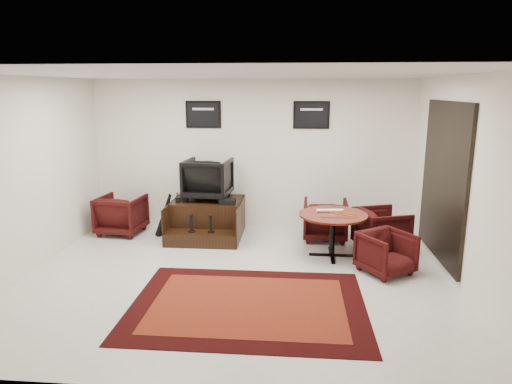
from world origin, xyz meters
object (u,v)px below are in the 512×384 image
at_px(meeting_table, 333,219).
at_px(table_chair_corner, 386,251).
at_px(armchair_side, 121,213).
at_px(table_chair_window, 382,227).
at_px(shine_chair, 208,177).
at_px(table_chair_back, 325,218).
at_px(shine_podium, 207,219).

distance_m(meeting_table, table_chair_corner, 1.00).
xyz_separation_m(armchair_side, table_chair_window, (4.62, -0.48, -0.01)).
bearing_deg(shine_chair, table_chair_corner, 155.00).
height_order(armchair_side, meeting_table, armchair_side).
height_order(armchair_side, table_chair_back, armchair_side).
xyz_separation_m(meeting_table, table_chair_window, (0.84, 0.39, -0.23)).
bearing_deg(armchair_side, meeting_table, 173.04).
relative_size(shine_podium, meeting_table, 1.21).
bearing_deg(meeting_table, shine_podium, 157.70).
bearing_deg(shine_chair, meeting_table, 159.50).
bearing_deg(table_chair_corner, shine_chair, 116.32).
bearing_deg(table_chair_corner, table_chair_back, 83.85).
distance_m(meeting_table, table_chair_back, 0.89).
xyz_separation_m(table_chair_back, table_chair_window, (0.90, -0.47, -0.01)).
bearing_deg(armchair_side, shine_chair, -168.35).
distance_m(shine_podium, shine_chair, 0.77).
distance_m(shine_chair, armchair_side, 1.74).
relative_size(shine_podium, table_chair_back, 1.67).
distance_m(armchair_side, table_chair_window, 4.64).
distance_m(armchair_side, table_chair_corner, 4.74).
height_order(shine_podium, table_chair_window, table_chair_window).
relative_size(shine_podium, table_chair_corner, 1.93).
distance_m(shine_podium, table_chair_window, 3.06).
height_order(meeting_table, table_chair_window, table_chair_window).
distance_m(table_chair_back, table_chair_window, 1.01).
xyz_separation_m(armchair_side, table_chair_back, (3.72, -0.02, -0.00)).
xyz_separation_m(shine_chair, meeting_table, (2.18, -1.03, -0.45)).
xyz_separation_m(shine_podium, shine_chair, (-0.00, 0.14, 0.76)).
distance_m(table_chair_window, table_chair_corner, 1.03).
height_order(shine_podium, table_chair_back, table_chair_back).
distance_m(table_chair_back, table_chair_corner, 1.68).
relative_size(table_chair_window, table_chair_corner, 1.13).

